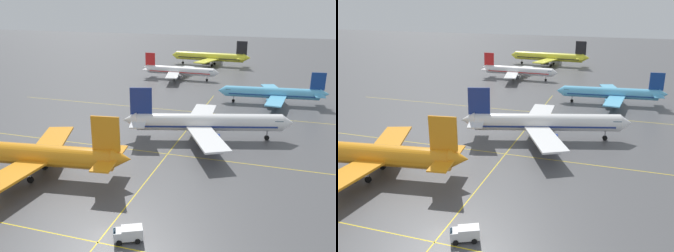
# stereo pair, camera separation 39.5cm
# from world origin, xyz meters

# --- Properties ---
(ground_plane) EXTENTS (600.00, 600.00, 0.00)m
(ground_plane) POSITION_xyz_m (0.00, 0.00, 0.00)
(ground_plane) COLOR #4C4C4F
(airliner_front_gate) EXTENTS (41.34, 35.36, 12.86)m
(airliner_front_gate) POSITION_xyz_m (-22.33, 13.07, 4.39)
(airliner_front_gate) COLOR orange
(airliner_front_gate) RESTS_ON ground
(airliner_second_row) EXTENTS (40.49, 34.52, 12.79)m
(airliner_second_row) POSITION_xyz_m (6.25, 42.35, 4.37)
(airliner_second_row) COLOR white
(airliner_second_row) RESTS_ON ground
(airliner_third_row) EXTENTS (34.78, 29.83, 10.81)m
(airliner_third_row) POSITION_xyz_m (20.10, 80.02, 3.69)
(airliner_third_row) COLOR #5BB7E5
(airliner_third_row) RESTS_ON ground
(airliner_far_left_stand) EXTENTS (33.75, 29.19, 10.52)m
(airliner_far_left_stand) POSITION_xyz_m (-19.35, 108.64, 3.59)
(airliner_far_left_stand) COLOR white
(airliner_far_left_stand) RESTS_ON ground
(airliner_far_right_stand) EXTENTS (40.89, 35.23, 12.71)m
(airliner_far_right_stand) POSITION_xyz_m (-13.39, 145.69, 4.34)
(airliner_far_right_stand) COLOR yellow
(airliner_far_right_stand) RESTS_ON ground
(taxiway_markings) EXTENTS (123.13, 108.94, 0.01)m
(taxiway_markings) POSITION_xyz_m (0.00, 31.01, 0.00)
(taxiway_markings) COLOR yellow
(taxiway_markings) RESTS_ON ground
(service_truck_red_van) EXTENTS (4.50, 3.49, 2.10)m
(service_truck_red_van) POSITION_xyz_m (3.96, -0.27, 1.18)
(service_truck_red_van) COLOR white
(service_truck_red_van) RESTS_ON ground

